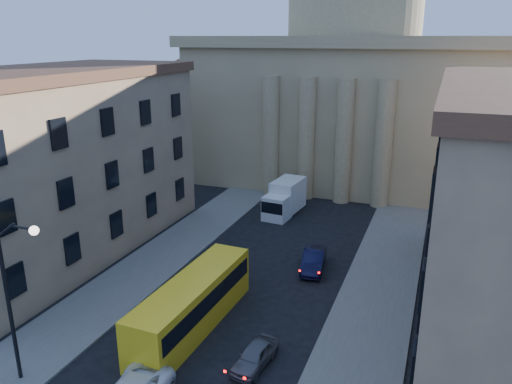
{
  "coord_description": "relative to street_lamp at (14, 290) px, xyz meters",
  "views": [
    {
      "loc": [
        11.57,
        -7.95,
        16.95
      ],
      "look_at": [
        1.13,
        19.46,
        7.77
      ],
      "focal_mm": 35.0,
      "sensor_mm": 36.0,
      "label": 1
    }
  ],
  "objects": [
    {
      "name": "car_right_far",
      "position": [
        10.36,
        5.36,
        -4.67
      ],
      "size": [
        1.88,
        3.75,
        1.23
      ],
      "primitive_type": "imported",
      "rotation": [
        0.0,
        0.0,
        -0.12
      ],
      "color": "#56555A",
      "rests_on": "ground"
    },
    {
      "name": "building_left",
      "position": [
        -10.03,
        14.0,
        2.14
      ],
      "size": [
        11.6,
        26.6,
        14.7
      ],
      "color": "tan",
      "rests_on": "ground"
    },
    {
      "name": "box_truck",
      "position": [
        4.46,
        28.99,
        -3.73
      ],
      "size": [
        2.91,
        6.17,
        3.28
      ],
      "rotation": [
        0.0,
        0.0,
        -0.1
      ],
      "color": "silver",
      "rests_on": "ground"
    },
    {
      "name": "street_lamp",
      "position": [
        0.0,
        0.0,
        0.0
      ],
      "size": [
        2.62,
        0.44,
        8.83
      ],
      "color": "black",
      "rests_on": "ground"
    },
    {
      "name": "car_right_distant",
      "position": [
        10.35,
        17.8,
        -4.54
      ],
      "size": [
        2.16,
        4.67,
        1.48
      ],
      "primitive_type": "imported",
      "rotation": [
        0.0,
        0.0,
        0.13
      ],
      "color": "black",
      "rests_on": "ground"
    },
    {
      "name": "church",
      "position": [
        6.97,
        47.47,
        6.59
      ],
      "size": [
        68.02,
        28.76,
        36.6
      ],
      "color": "#8F7F58",
      "rests_on": "ground"
    },
    {
      "name": "sidewalk_right",
      "position": [
        15.47,
        10.0,
        -5.21
      ],
      "size": [
        5.0,
        60.0,
        0.15
      ],
      "primitive_type": "cube",
      "color": "#5D5A55",
      "rests_on": "ground"
    },
    {
      "name": "city_bus",
      "position": [
        5.5,
        7.58,
        -3.61
      ],
      "size": [
        2.94,
        11.13,
        3.11
      ],
      "rotation": [
        0.0,
        0.0,
        -0.04
      ],
      "color": "yellow",
      "rests_on": "ground"
    },
    {
      "name": "sidewalk_left",
      "position": [
        -1.53,
        10.0,
        -5.21
      ],
      "size": [
        5.0,
        60.0,
        0.15
      ],
      "primitive_type": "cube",
      "color": "#5D5A55",
      "rests_on": "ground"
    }
  ]
}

